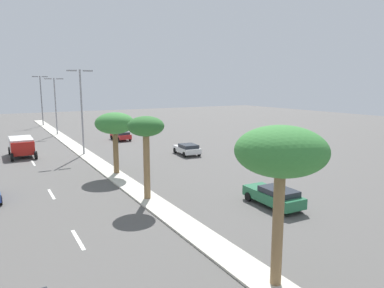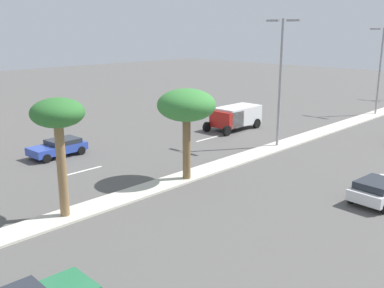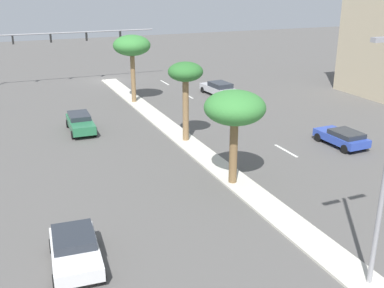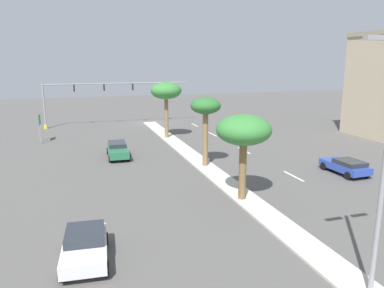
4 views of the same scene
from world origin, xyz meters
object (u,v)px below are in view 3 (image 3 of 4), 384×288
(sedan_green_front, at_px, (80,122))
(sedan_silver_trailing, at_px, (218,88))
(traffic_signal_gantry, at_px, (33,48))
(sedan_blue_leading, at_px, (342,137))
(palm_tree_center, at_px, (132,47))
(palm_tree_left, at_px, (235,109))
(sedan_white_mid, at_px, (75,250))
(palm_tree_mid, at_px, (186,75))

(sedan_green_front, xyz_separation_m, sedan_silver_trailing, (-15.83, -6.89, 0.01))
(traffic_signal_gantry, relative_size, sedan_blue_leading, 4.91)
(sedan_silver_trailing, bearing_deg, palm_tree_center, -2.58)
(sedan_silver_trailing, bearing_deg, sedan_blue_leading, 94.08)
(palm_tree_left, xyz_separation_m, sedan_white_mid, (10.12, 4.71, -3.93))
(traffic_signal_gantry, height_order, sedan_green_front, traffic_signal_gantry)
(traffic_signal_gantry, distance_m, sedan_green_front, 19.09)
(palm_tree_left, bearing_deg, sedan_silver_trailing, -114.12)
(palm_tree_center, height_order, sedan_silver_trailing, palm_tree_center)
(sedan_green_front, height_order, sedan_white_mid, sedan_green_front)
(traffic_signal_gantry, distance_m, sedan_white_mid, 37.51)
(sedan_green_front, relative_size, sedan_blue_leading, 1.11)
(sedan_green_front, distance_m, sedan_blue_leading, 20.41)
(sedan_green_front, relative_size, sedan_white_mid, 1.12)
(sedan_blue_leading, bearing_deg, sedan_green_front, -33.01)
(palm_tree_mid, distance_m, sedan_white_mid, 17.27)
(palm_tree_left, xyz_separation_m, sedan_green_front, (6.53, -13.88, -3.89))
(palm_tree_left, height_order, sedan_blue_leading, palm_tree_left)
(traffic_signal_gantry, bearing_deg, palm_tree_left, 103.89)
(palm_tree_mid, distance_m, sedan_blue_leading, 12.39)
(palm_tree_mid, relative_size, sedan_green_front, 1.29)
(traffic_signal_gantry, xyz_separation_m, sedan_silver_trailing, (-17.35, 11.79, -3.65))
(traffic_signal_gantry, distance_m, palm_tree_center, 14.05)
(traffic_signal_gantry, xyz_separation_m, palm_tree_mid, (-8.44, 24.28, 0.64))
(sedan_green_front, relative_size, sedan_silver_trailing, 0.99)
(sedan_blue_leading, relative_size, sedan_silver_trailing, 0.89)
(palm_tree_mid, relative_size, sedan_white_mid, 1.44)
(palm_tree_left, relative_size, sedan_white_mid, 1.36)
(traffic_signal_gantry, relative_size, palm_tree_mid, 3.44)
(palm_tree_center, bearing_deg, sedan_silver_trailing, 177.42)
(palm_tree_left, relative_size, sedan_green_front, 1.22)
(palm_tree_center, xyz_separation_m, sedan_white_mid, (10.23, 25.89, -4.85))
(sedan_white_mid, xyz_separation_m, sedan_silver_trailing, (-19.42, -25.48, 0.05))
(traffic_signal_gantry, height_order, palm_tree_left, traffic_signal_gantry)
(sedan_green_front, xyz_separation_m, sedan_white_mid, (3.59, 18.59, -0.04))
(palm_tree_left, bearing_deg, traffic_signal_gantry, -76.11)
(sedan_white_mid, bearing_deg, sedan_blue_leading, -160.16)
(palm_tree_center, bearing_deg, palm_tree_left, 89.70)
(traffic_signal_gantry, bearing_deg, sedan_green_front, 94.65)
(palm_tree_center, distance_m, palm_tree_mid, 12.91)
(palm_tree_center, relative_size, palm_tree_mid, 1.11)
(traffic_signal_gantry, height_order, sedan_blue_leading, traffic_signal_gantry)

